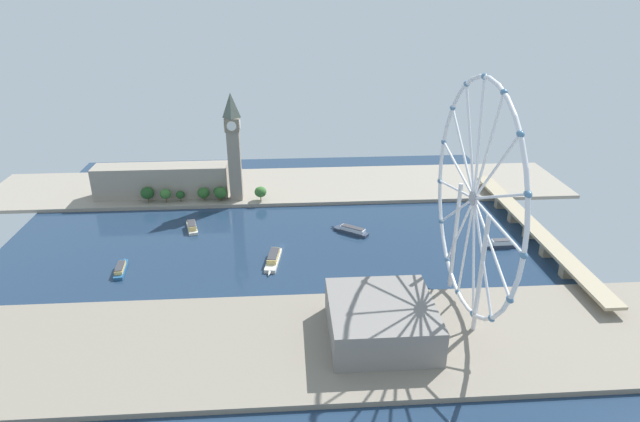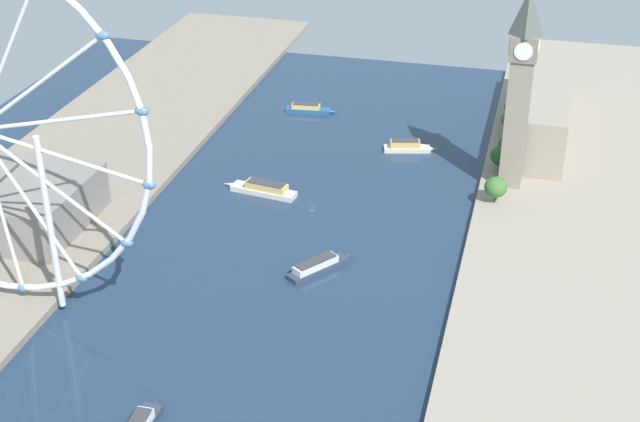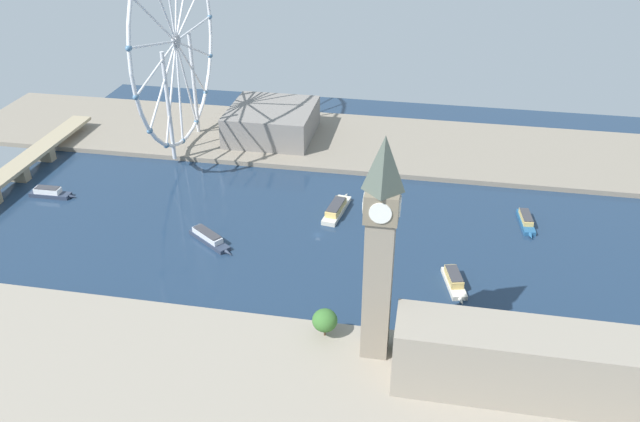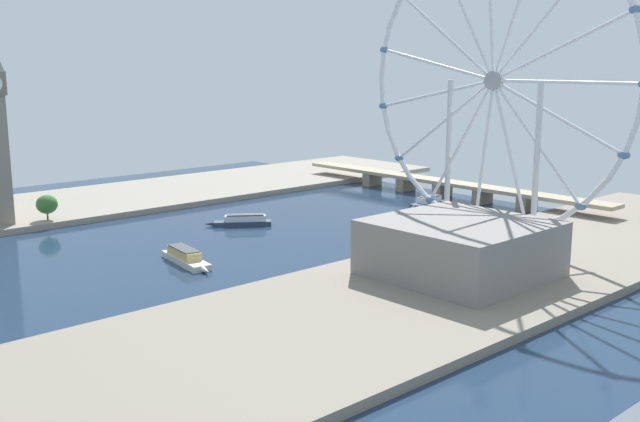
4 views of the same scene
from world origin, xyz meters
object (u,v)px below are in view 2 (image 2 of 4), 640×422
at_px(tour_boat_1, 407,146).
at_px(tour_boat_2, 318,266).
at_px(riverside_hall, 19,203).
at_px(tour_boat_3, 264,189).
at_px(clock_tower, 520,87).
at_px(parliament_block, 545,107).
at_px(tour_boat_0, 308,109).

distance_m(tour_boat_1, tour_boat_2, 121.92).
distance_m(riverside_hall, tour_boat_3, 106.49).
distance_m(clock_tower, parliament_block, 73.83).
distance_m(clock_tower, tour_boat_0, 140.98).
height_order(parliament_block, tour_boat_1, parliament_block).
relative_size(tour_boat_0, tour_boat_2, 1.00).
height_order(clock_tower, tour_boat_3, clock_tower).
xyz_separation_m(parliament_block, tour_boat_1, (65.13, 34.14, -14.12)).
xyz_separation_m(riverside_hall, tour_boat_1, (-144.29, -120.73, -10.44)).
bearing_deg(tour_boat_3, clock_tower, -155.10).
relative_size(riverside_hall, tour_boat_2, 1.95).
bearing_deg(parliament_block, tour_boat_0, -1.24).
bearing_deg(tour_boat_2, tour_boat_3, 71.13).
height_order(parliament_block, tour_boat_2, parliament_block).
distance_m(parliament_block, riverside_hall, 260.49).
bearing_deg(riverside_hall, parliament_block, -143.52).
relative_size(clock_tower, tour_boat_3, 2.49).
bearing_deg(parliament_block, tour_boat_1, 27.67).
height_order(tour_boat_1, tour_boat_3, tour_boat_3).
distance_m(parliament_block, tour_boat_2, 175.08).
height_order(riverside_hall, tour_boat_2, riverside_hall).
relative_size(clock_tower, parliament_block, 0.80).
distance_m(parliament_block, tour_boat_3, 155.44).
xyz_separation_m(tour_boat_1, tour_boat_3, (55.52, 62.84, 0.01)).
bearing_deg(tour_boat_2, tour_boat_1, 29.15).
xyz_separation_m(clock_tower, tour_boat_2, (67.65, 90.54, -47.80)).
height_order(riverside_hall, tour_boat_1, riverside_hall).
distance_m(riverside_hall, tour_boat_0, 178.48).
distance_m(tour_boat_0, tour_boat_1, 71.46).
height_order(clock_tower, tour_boat_0, clock_tower).
relative_size(parliament_block, tour_boat_3, 3.11).
bearing_deg(parliament_block, clock_tower, 79.34).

